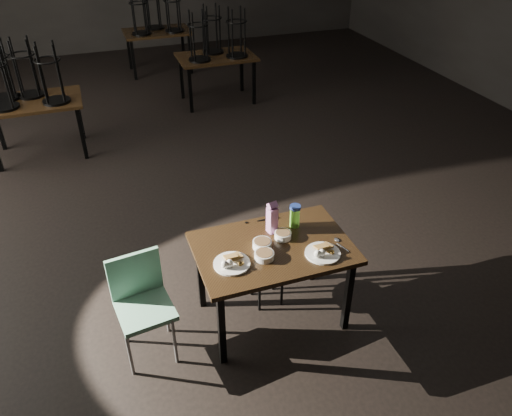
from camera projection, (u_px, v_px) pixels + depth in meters
name	position (u px, v px, depth m)	size (l,w,h in m)	color
main_table	(273.00, 254.00, 3.88)	(1.20, 0.80, 0.75)	black
plate_left	(232.00, 262.00, 3.63)	(0.27, 0.27, 0.09)	white
plate_right	(323.00, 252.00, 3.73)	(0.27, 0.27, 0.09)	white
bowl_near	(262.00, 244.00, 3.80)	(0.15, 0.15, 0.06)	white
bowl_far	(283.00, 235.00, 3.90)	(0.13, 0.13, 0.05)	white
bowl_big	(264.00, 255.00, 3.70)	(0.15, 0.15, 0.05)	white
juice_carton	(272.00, 218.00, 3.92)	(0.08, 0.08, 0.28)	#921A80
water_bottle	(295.00, 216.00, 4.00)	(0.10, 0.10, 0.19)	#7EEF46
spoon	(338.00, 241.00, 3.88)	(0.05, 0.19, 0.01)	silver
bentwood_chair	(265.00, 255.00, 4.21)	(0.36, 0.36, 0.76)	black
school_chair	(142.00, 298.00, 3.69)	(0.44, 0.44, 0.85)	#6CA88B
bg_table_left	(28.00, 97.00, 6.27)	(1.20, 0.80, 1.48)	black
bg_table_right	(216.00, 54.00, 7.84)	(1.20, 0.80, 1.48)	black
bg_table_far	(157.00, 29.00, 9.09)	(1.20, 0.80, 1.48)	black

